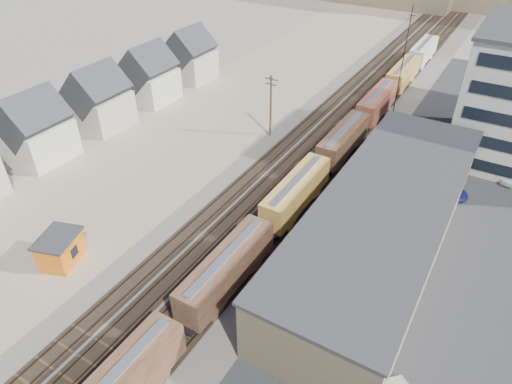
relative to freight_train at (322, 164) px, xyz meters
The scene contains 13 objects.
ground 34.39m from the freight_train, 96.37° to the right, with size 300.00×300.00×0.00m, color #6B6356.
ballast_bed 16.62m from the freight_train, 103.41° to the left, with size 18.00×200.00×0.06m, color #4C4742.
dirt_yard 24.69m from the freight_train, 165.99° to the left, with size 24.00×180.00×0.03m, color gray.
asphalt_lot 18.43m from the freight_train, ahead, with size 26.00×120.00×0.04m, color #232326.
rail_tracks 16.74m from the freight_train, 105.27° to the left, with size 11.40×200.00×0.24m.
freight_train is the anchor object (origin of this frame).
warehouse 14.42m from the freight_train, 39.02° to the right, with size 12.40×40.40×7.25m.
utility_pole_north 14.85m from the freight_train, 147.17° to the left, with size 2.20×0.32×10.00m.
radio_mast 26.79m from the freight_train, 85.15° to the left, with size 1.20×0.16×18.00m.
townhouse_row 38.90m from the freight_train, 166.52° to the right, with size 8.15×68.16×10.47m.
maintenance_shed 33.53m from the freight_train, 121.56° to the right, with size 4.90×5.59×3.45m.
parked_car_blue 17.14m from the freight_train, 21.57° to the left, with size 2.61×5.67×1.58m, color navy.
parked_car_far 26.02m from the freight_train, 30.38° to the left, with size 1.68×4.18×1.42m, color white.
Camera 1 is at (22.65, -14.85, 34.86)m, focal length 32.00 mm.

